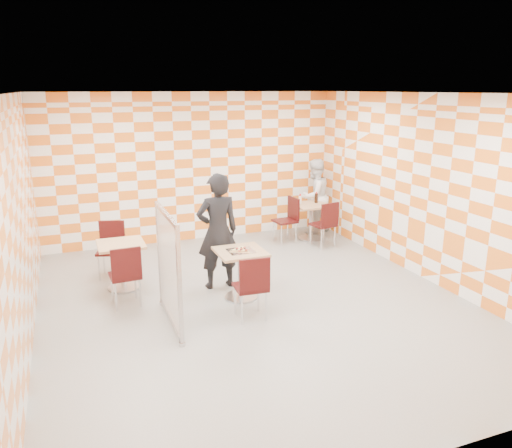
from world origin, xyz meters
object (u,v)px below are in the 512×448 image
Objects in this scene: empty_table at (122,258)px; sport_bottle at (300,199)px; chair_second_front at (326,221)px; chair_main_front at (252,283)px; second_table at (311,216)px; man_dark at (218,231)px; chair_second_side at (289,216)px; man_white at (314,196)px; soda_bottle at (316,198)px; main_table at (241,266)px; partition at (169,268)px; chair_empty_near at (126,272)px; chair_empty_far at (112,244)px.

empty_table is 4.09m from sport_bottle.
chair_main_front is at bearing -134.94° from chair_second_front.
second_table is 0.63m from chair_second_front.
chair_second_front is 2.84m from man_dark.
man_white is at bearing 29.17° from chair_second_side.
chair_second_front is at bearing -101.59° from soda_bottle.
man_dark is at bearing 17.43° from man_white.
chair_main_front is 0.51× the size of man_dark.
main_table is 1.28m from partition.
second_table is 4.53m from partition.
main_table is 1.90m from empty_table.
man_white reaches higher than soda_bottle.
partition reaches higher than chair_main_front.
chair_second_front is 0.60× the size of partition.
chair_second_side is at bearing 42.91° from partition.
sport_bottle reaches higher than chair_empty_near.
man_white is 0.39m from soda_bottle.
empty_table is at bearing 106.66° from partition.
main_table is 3.88m from man_white.
soda_bottle reaches higher than sport_bottle.
sport_bottle is at bearing -141.68° from man_dark.
soda_bottle is at bearing 18.90° from empty_table.
partition is at bearing -141.80° from soda_bottle.
chair_empty_far is 0.51× the size of man_dark.
sport_bottle reaches higher than empty_table.
man_white reaches higher than chair_second_side.
soda_bottle is at bearing 27.33° from chair_empty_near.
chair_second_front is 0.86m from sport_bottle.
empty_table is 0.81× the size of chair_main_front.
chair_second_front is (3.99, 0.70, 0.04)m from empty_table.
second_table is 0.48× the size of partition.
partition is 0.96× the size of man_white.
chair_empty_near is at bearing 122.28° from partition.
partition is at bearing -157.84° from main_table.
partition reaches higher than chair_second_front.
second_table and empty_table have the same top height.
sport_bottle is at bearing 10.55° from man_white.
man_dark is at bearing -145.28° from soda_bottle.
second_table is 3.98m from chair_main_front.
chair_empty_near is 4.99m from man_white.
chair_second_side is (1.97, 3.12, 0.00)m from chair_main_front.
partition reaches higher than main_table.
man_dark is (0.98, 1.03, 0.12)m from partition.
chair_second_side is 0.60× the size of partition.
chair_empty_far is at bearing 103.94° from partition.
second_table is 4.12m from chair_empty_far.
chair_main_front is at bearing -34.66° from chair_empty_near.
chair_main_front and chair_second_front have the same top height.
second_table is at bearing -146.03° from man_dark.
chair_second_front is 0.57× the size of man_white.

